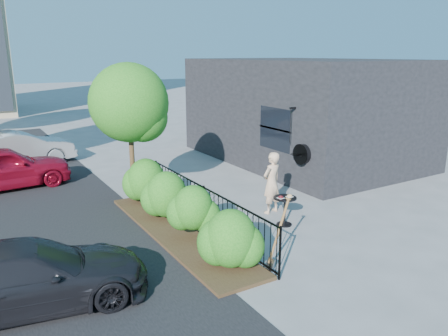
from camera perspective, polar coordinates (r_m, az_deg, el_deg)
ground at (r=11.74m, az=3.88°, el=-6.36°), size 120.00×120.00×0.00m
shop_building at (r=18.04m, az=10.17°, el=7.45°), size 6.22×9.00×4.00m
fence at (r=10.80m, az=-2.63°, el=-5.08°), size 0.05×6.05×1.10m
planting_bed at (r=10.70m, az=-5.93°, el=-8.34°), size 1.30×6.00×0.08m
shrubs at (r=10.58m, az=-5.76°, el=-4.76°), size 1.10×5.60×1.24m
patio_tree at (r=12.48m, az=-11.91°, el=7.73°), size 2.20×2.20×3.94m
cafe_table at (r=11.10m, az=7.94°, el=-4.93°), size 0.59×0.59×0.79m
woman at (r=11.82m, az=6.23°, el=-1.93°), size 0.69×0.54×1.69m
shovel at (r=8.87m, az=6.95°, el=-9.05°), size 0.52×0.20×1.50m
car_red at (r=15.56m, az=-26.95°, el=0.02°), size 4.19×1.94×1.39m
car_silver at (r=18.54m, az=-25.27°, el=2.29°), size 4.22×1.92×1.34m
car_darkgrey at (r=8.27m, az=-24.28°, el=-12.77°), size 4.20×2.19×1.16m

